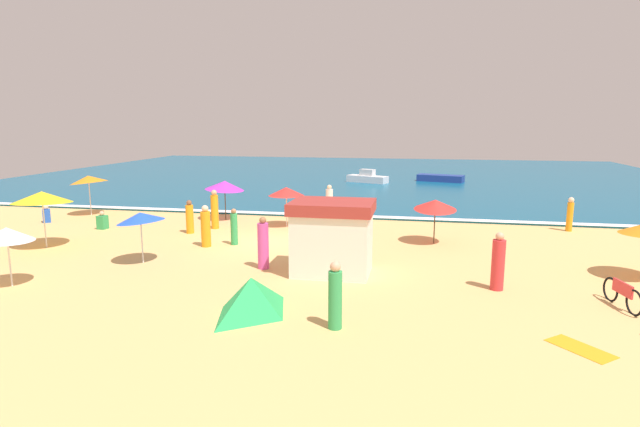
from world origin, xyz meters
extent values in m
plane|color=#E5B26B|center=(0.00, 0.00, 0.00)|extent=(60.00, 60.00, 0.00)
cube|color=#0F567A|center=(0.00, 28.00, 0.05)|extent=(60.00, 44.00, 0.10)
cube|color=white|center=(0.00, 6.30, 0.10)|extent=(57.00, 0.70, 0.01)
cube|color=white|center=(3.45, -3.82, 1.05)|extent=(2.56, 1.97, 2.10)
cube|color=#A5332D|center=(3.45, -3.82, 2.29)|extent=(2.76, 2.12, 0.39)
cylinder|color=silver|center=(-6.20, -7.18, 0.92)|extent=(0.05, 0.05, 1.84)
cone|color=white|center=(-6.20, -7.18, 1.68)|extent=(2.19, 2.19, 0.48)
cylinder|color=silver|center=(-0.07, 3.38, 0.95)|extent=(0.05, 0.05, 1.91)
cone|color=red|center=(-0.07, 3.38, 1.75)|extent=(2.35, 2.35, 0.42)
cylinder|color=#4C3823|center=(-3.68, 4.48, 1.01)|extent=(0.05, 0.05, 2.01)
cone|color=#B733C6|center=(-3.68, 4.48, 1.83)|extent=(2.41, 2.38, 0.62)
cylinder|color=#4C3823|center=(6.97, 1.21, 0.92)|extent=(0.05, 0.05, 1.84)
cone|color=red|center=(6.97, 1.21, 1.68)|extent=(1.89, 1.92, 0.63)
cylinder|color=silver|center=(-3.57, -3.93, 0.91)|extent=(0.05, 0.05, 1.83)
cone|color=blue|center=(-3.57, -3.93, 1.71)|extent=(1.95, 1.92, 0.53)
cylinder|color=silver|center=(-8.68, -2.60, 1.14)|extent=(0.05, 0.05, 2.28)
cone|color=yellow|center=(-8.68, -2.60, 2.10)|extent=(2.73, 2.75, 0.58)
cylinder|color=silver|center=(-11.54, 4.37, 1.07)|extent=(0.05, 0.05, 2.13)
cone|color=orange|center=(-11.54, 4.37, 1.99)|extent=(2.31, 2.28, 0.62)
pyramid|color=green|center=(1.96, -7.93, 0.51)|extent=(2.07, 2.48, 1.01)
torus|color=black|center=(12.03, -6.01, 0.33)|extent=(0.21, 0.72, 0.72)
torus|color=black|center=(11.81, -4.94, 0.33)|extent=(0.21, 0.72, 0.72)
cube|color=red|center=(11.92, -5.47, 0.55)|extent=(0.24, 0.87, 0.36)
cylinder|color=green|center=(-1.27, -0.64, 0.67)|extent=(0.37, 0.37, 1.33)
sphere|color=#9E6B47|center=(-1.27, -0.64, 1.43)|extent=(0.22, 0.22, 0.22)
cylinder|color=orange|center=(13.29, 4.96, 0.68)|extent=(0.40, 0.40, 1.37)
sphere|color=beige|center=(13.29, 4.96, 1.49)|extent=(0.26, 0.26, 0.26)
cube|color=green|center=(-8.63, 1.12, 0.33)|extent=(0.44, 0.44, 0.66)
sphere|color=#DBA884|center=(-8.63, 1.12, 0.76)|extent=(0.23, 0.23, 0.23)
cylinder|color=orange|center=(-4.08, 1.07, 0.66)|extent=(0.39, 0.39, 1.32)
sphere|color=brown|center=(-4.08, 1.07, 1.43)|extent=(0.24, 0.24, 0.24)
cylinder|color=red|center=(8.73, -4.57, 0.78)|extent=(0.43, 0.43, 1.57)
sphere|color=#DBA884|center=(8.73, -4.57, 1.68)|extent=(0.25, 0.25, 0.25)
cylinder|color=orange|center=(-2.30, -1.18, 0.74)|extent=(0.54, 0.54, 1.47)
sphere|color=beige|center=(-2.30, -1.18, 1.60)|extent=(0.28, 0.28, 0.28)
cylinder|color=white|center=(1.78, 4.98, 0.85)|extent=(0.43, 0.43, 1.70)
sphere|color=beige|center=(1.78, 4.98, 1.81)|extent=(0.24, 0.24, 0.24)
cylinder|color=green|center=(4.33, -8.47, 0.74)|extent=(0.48, 0.48, 1.48)
sphere|color=#DBA884|center=(4.33, -8.47, 1.60)|extent=(0.27, 0.27, 0.27)
cylinder|color=#D84CA5|center=(0.99, -3.77, 0.81)|extent=(0.54, 0.54, 1.62)
sphere|color=#9E6B47|center=(0.99, -3.77, 1.73)|extent=(0.24, 0.24, 0.24)
cube|color=blue|center=(-12.44, 2.02, 0.34)|extent=(0.51, 0.51, 0.68)
sphere|color=beige|center=(-12.44, 2.02, 0.80)|extent=(0.26, 0.26, 0.26)
cylinder|color=orange|center=(-3.35, 2.27, 0.82)|extent=(0.49, 0.49, 1.63)
sphere|color=#DBA884|center=(-3.35, 2.27, 1.75)|extent=(0.27, 0.27, 0.27)
cube|color=orange|center=(10.02, -8.53, 0.01)|extent=(1.44, 1.53, 0.01)
cube|color=white|center=(2.02, 21.74, 0.38)|extent=(3.57, 2.28, 0.56)
cube|color=silver|center=(2.02, 21.74, 0.93)|extent=(1.35, 1.05, 0.54)
cube|color=navy|center=(8.03, 23.66, 0.38)|extent=(4.02, 2.32, 0.55)
camera|label=1|loc=(6.28, -20.28, 5.11)|focal=28.42mm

